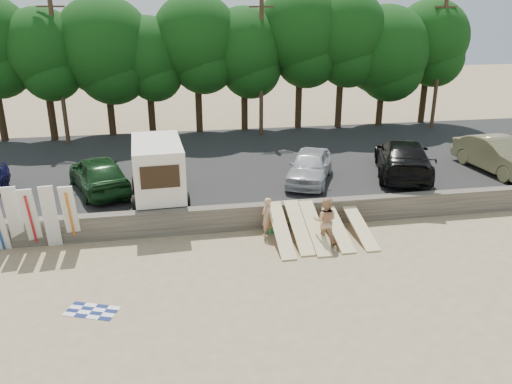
{
  "coord_description": "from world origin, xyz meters",
  "views": [
    {
      "loc": [
        -3.98,
        -15.24,
        8.3
      ],
      "look_at": [
        -0.69,
        3.0,
        1.53
      ],
      "focal_mm": 35.0,
      "sensor_mm": 36.0,
      "label": 1
    }
  ],
  "objects_px": {
    "beachgoer_a": "(267,217)",
    "car_2": "(310,166)",
    "car_3": "(403,158)",
    "cooler": "(271,229)",
    "car_1": "(98,174)",
    "car_4": "(499,155)",
    "beachgoer_b": "(325,221)",
    "box_trailer": "(158,167)"
  },
  "relations": [
    {
      "from": "car_1",
      "to": "car_3",
      "type": "bearing_deg",
      "value": 159.84
    },
    {
      "from": "car_4",
      "to": "beachgoer_b",
      "type": "height_order",
      "value": "car_4"
    },
    {
      "from": "car_3",
      "to": "cooler",
      "type": "bearing_deg",
      "value": 48.6
    },
    {
      "from": "car_2",
      "to": "car_3",
      "type": "xyz_separation_m",
      "value": [
        4.71,
        0.14,
        0.11
      ]
    },
    {
      "from": "car_4",
      "to": "beachgoer_a",
      "type": "relative_size",
      "value": 3.31
    },
    {
      "from": "cooler",
      "to": "box_trailer",
      "type": "bearing_deg",
      "value": 141.33
    },
    {
      "from": "car_2",
      "to": "car_3",
      "type": "distance_m",
      "value": 4.71
    },
    {
      "from": "car_3",
      "to": "cooler",
      "type": "distance_m",
      "value": 8.49
    },
    {
      "from": "car_1",
      "to": "cooler",
      "type": "distance_m",
      "value": 8.21
    },
    {
      "from": "beachgoer_a",
      "to": "beachgoer_b",
      "type": "height_order",
      "value": "beachgoer_b"
    },
    {
      "from": "car_1",
      "to": "car_2",
      "type": "bearing_deg",
      "value": 158.59
    },
    {
      "from": "car_1",
      "to": "beachgoer_b",
      "type": "bearing_deg",
      "value": 128.32
    },
    {
      "from": "car_4",
      "to": "box_trailer",
      "type": "bearing_deg",
      "value": 178.79
    },
    {
      "from": "car_3",
      "to": "beachgoer_b",
      "type": "xyz_separation_m",
      "value": [
        -5.58,
        -5.31,
        -0.65
      ]
    },
    {
      "from": "beachgoer_a",
      "to": "car_3",
      "type": "bearing_deg",
      "value": 165.84
    },
    {
      "from": "car_3",
      "to": "cooler",
      "type": "height_order",
      "value": "car_3"
    },
    {
      "from": "beachgoer_a",
      "to": "beachgoer_b",
      "type": "xyz_separation_m",
      "value": [
        2.0,
        -1.1,
        0.14
      ]
    },
    {
      "from": "car_3",
      "to": "cooler",
      "type": "xyz_separation_m",
      "value": [
        -7.36,
        -3.99,
        -1.41
      ]
    },
    {
      "from": "box_trailer",
      "to": "cooler",
      "type": "distance_m",
      "value": 5.43
    },
    {
      "from": "car_3",
      "to": "beachgoer_b",
      "type": "distance_m",
      "value": 7.73
    },
    {
      "from": "box_trailer",
      "to": "car_2",
      "type": "relative_size",
      "value": 0.92
    },
    {
      "from": "cooler",
      "to": "beachgoer_a",
      "type": "bearing_deg",
      "value": -142.62
    },
    {
      "from": "car_2",
      "to": "cooler",
      "type": "bearing_deg",
      "value": -100.33
    },
    {
      "from": "car_3",
      "to": "beachgoer_b",
      "type": "bearing_deg",
      "value": 63.68
    },
    {
      "from": "car_1",
      "to": "car_4",
      "type": "height_order",
      "value": "car_4"
    },
    {
      "from": "box_trailer",
      "to": "beachgoer_b",
      "type": "distance_m",
      "value": 7.37
    },
    {
      "from": "car_1",
      "to": "car_2",
      "type": "height_order",
      "value": "car_1"
    },
    {
      "from": "car_1",
      "to": "beachgoer_a",
      "type": "height_order",
      "value": "car_1"
    },
    {
      "from": "car_4",
      "to": "beachgoer_a",
      "type": "xyz_separation_m",
      "value": [
        -12.48,
        -3.83,
        -0.77
      ]
    },
    {
      "from": "car_2",
      "to": "beachgoer_a",
      "type": "distance_m",
      "value": 5.02
    },
    {
      "from": "car_2",
      "to": "beachgoer_b",
      "type": "bearing_deg",
      "value": -75.38
    },
    {
      "from": "car_3",
      "to": "beachgoer_a",
      "type": "height_order",
      "value": "car_3"
    },
    {
      "from": "car_1",
      "to": "cooler",
      "type": "xyz_separation_m",
      "value": [
        6.93,
        -4.2,
        -1.36
      ]
    },
    {
      "from": "beachgoer_a",
      "to": "car_2",
      "type": "bearing_deg",
      "value": -168.38
    },
    {
      "from": "box_trailer",
      "to": "beachgoer_a",
      "type": "distance_m",
      "value": 5.18
    },
    {
      "from": "beachgoer_b",
      "to": "car_4",
      "type": "bearing_deg",
      "value": -134.73
    },
    {
      "from": "car_2",
      "to": "car_4",
      "type": "height_order",
      "value": "car_4"
    },
    {
      "from": "beachgoer_b",
      "to": "beachgoer_a",
      "type": "bearing_deg",
      "value": -8.85
    },
    {
      "from": "car_3",
      "to": "car_4",
      "type": "bearing_deg",
      "value": -164.24
    },
    {
      "from": "box_trailer",
      "to": "cooler",
      "type": "height_order",
      "value": "box_trailer"
    },
    {
      "from": "car_3",
      "to": "beachgoer_a",
      "type": "bearing_deg",
      "value": 49.13
    },
    {
      "from": "cooler",
      "to": "car_3",
      "type": "bearing_deg",
      "value": 22.02
    }
  ]
}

